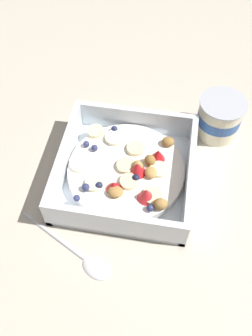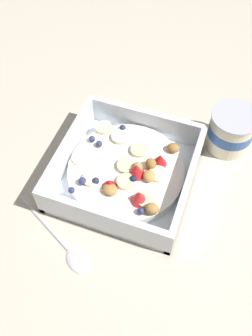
% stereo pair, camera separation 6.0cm
% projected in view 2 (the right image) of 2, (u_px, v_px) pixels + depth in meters
% --- Properties ---
extents(ground_plane, '(2.40, 2.40, 0.00)m').
position_uv_depth(ground_plane, '(133.00, 190.00, 0.61)').
color(ground_plane, beige).
extents(fruit_bowl, '(0.22, 0.22, 0.06)m').
position_uv_depth(fruit_bowl, '(126.00, 172.00, 0.61)').
color(fruit_bowl, white).
rests_on(fruit_bowl, ground).
extents(spoon, '(0.10, 0.16, 0.01)m').
position_uv_depth(spoon, '(67.00, 248.00, 0.55)').
color(spoon, silver).
rests_on(spoon, ground).
extents(yogurt_cup, '(0.08, 0.08, 0.08)m').
position_uv_depth(yogurt_cup, '(231.00, 130.00, 0.64)').
color(yogurt_cup, beige).
rests_on(yogurt_cup, ground).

